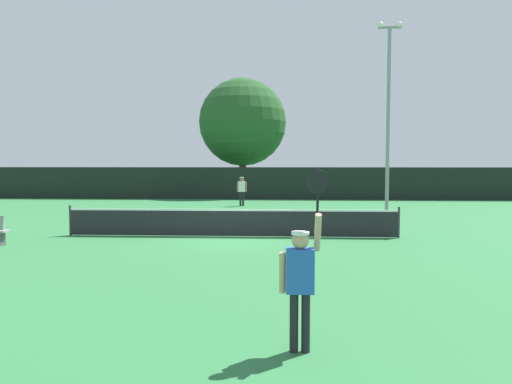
# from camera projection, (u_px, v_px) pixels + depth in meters

# --- Properties ---
(ground_plane) EXTENTS (120.00, 120.00, 0.00)m
(ground_plane) POSITION_uv_depth(u_px,v_px,m) (232.00, 237.00, 16.58)
(ground_plane) COLOR #2D723D
(tennis_net) EXTENTS (11.58, 0.08, 1.07)m
(tennis_net) POSITION_uv_depth(u_px,v_px,m) (232.00, 222.00, 16.55)
(tennis_net) COLOR #232328
(tennis_net) RESTS_ON ground
(perimeter_fence) EXTENTS (37.63, 0.12, 2.24)m
(perimeter_fence) POSITION_uv_depth(u_px,v_px,m) (256.00, 183.00, 33.10)
(perimeter_fence) COLOR black
(perimeter_fence) RESTS_ON ground
(player_serving) EXTENTS (0.68, 0.39, 2.51)m
(player_serving) POSITION_uv_depth(u_px,v_px,m) (301.00, 272.00, 6.46)
(player_serving) COLOR blue
(player_serving) RESTS_ON ground
(player_receiving) EXTENTS (0.57, 0.25, 1.71)m
(player_receiving) POSITION_uv_depth(u_px,v_px,m) (242.00, 188.00, 28.02)
(player_receiving) COLOR white
(player_receiving) RESTS_ON ground
(tennis_ball) EXTENTS (0.07, 0.07, 0.07)m
(tennis_ball) POSITION_uv_depth(u_px,v_px,m) (226.00, 224.00, 19.64)
(tennis_ball) COLOR #CCE033
(tennis_ball) RESTS_ON ground
(light_pole) EXTENTS (1.18, 0.28, 9.36)m
(light_pole) POSITION_uv_depth(u_px,v_px,m) (388.00, 107.00, 23.15)
(light_pole) COLOR gray
(light_pole) RESTS_ON ground
(large_tree) EXTENTS (6.78, 6.78, 9.08)m
(large_tree) POSITION_uv_depth(u_px,v_px,m) (243.00, 122.00, 36.95)
(large_tree) COLOR brown
(large_tree) RESTS_ON ground
(parked_car_near) EXTENTS (1.93, 4.21, 1.69)m
(parked_car_near) POSITION_uv_depth(u_px,v_px,m) (159.00, 184.00, 39.51)
(parked_car_near) COLOR navy
(parked_car_near) RESTS_ON ground
(parked_car_mid) EXTENTS (2.40, 4.40, 1.69)m
(parked_car_mid) POSITION_uv_depth(u_px,v_px,m) (385.00, 185.00, 37.80)
(parked_car_mid) COLOR navy
(parked_car_mid) RESTS_ON ground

